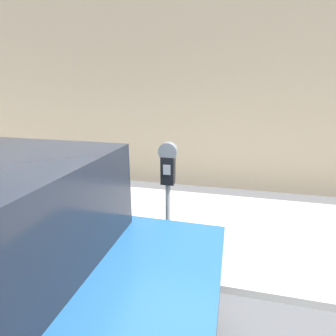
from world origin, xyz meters
The scene contains 3 objects.
sidewalk centered at (0.00, 2.20, 0.05)m, with size 24.00×2.80×0.11m.
building_facade centered at (0.00, 4.47, 2.58)m, with size 24.00×0.30×5.15m.
parking_meter centered at (0.09, 1.07, 1.24)m, with size 0.22×0.12×1.62m.
Camera 1 is at (0.78, -1.81, 2.30)m, focal length 28.00 mm.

